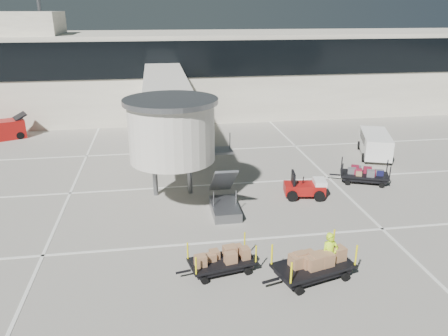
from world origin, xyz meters
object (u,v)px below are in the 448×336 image
(baggage_tug, at_px, (305,188))
(box_cart_far, at_px, (224,261))
(minivan, at_px, (375,142))
(ground_worker, at_px, (330,254))
(box_cart_near, at_px, (313,264))
(suitcase_cart, at_px, (363,175))

(baggage_tug, height_order, box_cart_far, baggage_tug)
(minivan, bearing_deg, ground_worker, -103.32)
(baggage_tug, height_order, box_cart_near, baggage_tug)
(box_cart_far, bearing_deg, box_cart_near, -27.47)
(box_cart_near, relative_size, ground_worker, 2.09)
(box_cart_near, bearing_deg, ground_worker, -7.47)
(box_cart_near, bearing_deg, baggage_tug, 57.86)
(box_cart_far, relative_size, minivan, 0.69)
(baggage_tug, xyz_separation_m, minivan, (7.49, 6.49, 0.47))
(box_cart_far, bearing_deg, ground_worker, -23.59)
(suitcase_cart, distance_m, ground_worker, 10.97)
(box_cart_far, distance_m, ground_worker, 4.28)
(suitcase_cart, distance_m, box_cart_far, 13.05)
(baggage_tug, relative_size, suitcase_cart, 0.69)
(suitcase_cart, xyz_separation_m, minivan, (3.25, 4.96, 0.52))
(suitcase_cart, bearing_deg, ground_worker, -101.05)
(baggage_tug, height_order, minivan, minivan)
(ground_worker, relative_size, minivan, 0.39)
(ground_worker, bearing_deg, box_cart_far, 165.58)
(box_cart_near, bearing_deg, suitcase_cart, 39.37)
(box_cart_near, distance_m, ground_worker, 0.77)
(baggage_tug, bearing_deg, suitcase_cart, 29.15)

